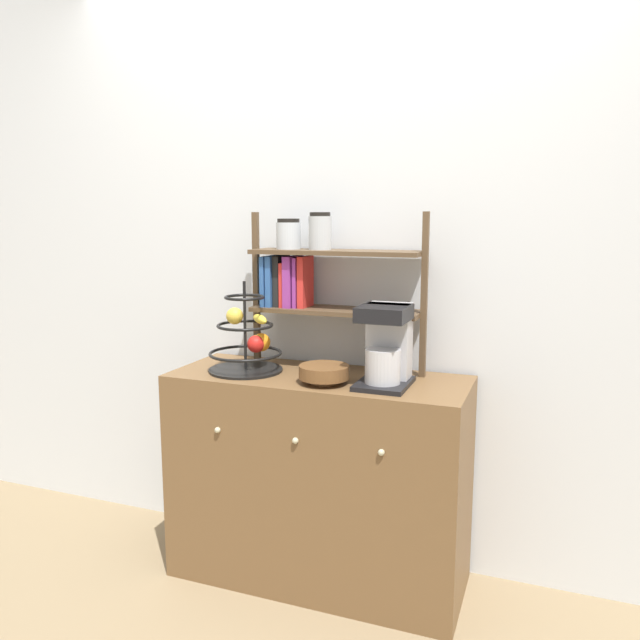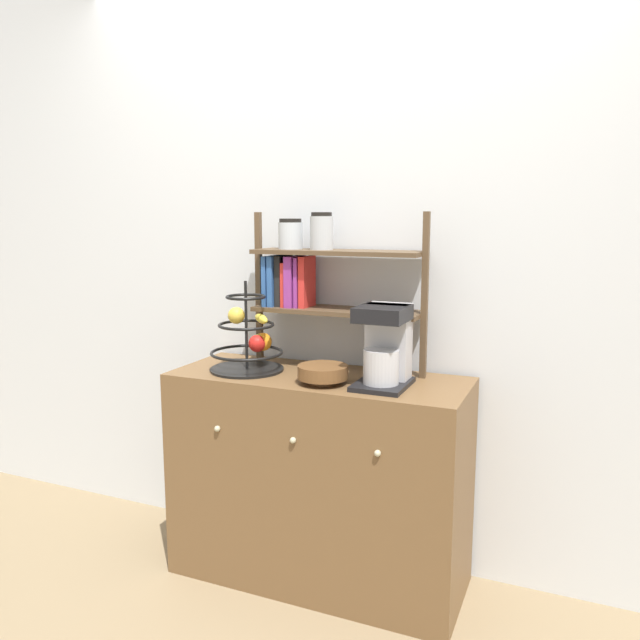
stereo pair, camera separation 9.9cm
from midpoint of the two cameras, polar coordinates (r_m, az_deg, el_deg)
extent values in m
plane|color=#847051|center=(2.65, -1.15, -24.67)|extent=(12.00, 12.00, 0.00)
cube|color=silver|center=(2.67, 3.23, 5.36)|extent=(7.00, 0.05, 2.60)
cube|color=brown|center=(2.63, 0.94, -14.26)|extent=(1.19, 0.46, 0.86)
sphere|color=#B2AD8C|center=(2.49, -8.24, -9.82)|extent=(0.02, 0.02, 0.02)
sphere|color=#B2AD8C|center=(2.34, -1.26, -10.95)|extent=(0.02, 0.02, 0.02)
sphere|color=#B2AD8C|center=(2.23, 6.57, -12.02)|extent=(0.02, 0.02, 0.02)
cube|color=black|center=(2.35, 6.94, -5.86)|extent=(0.19, 0.25, 0.02)
cube|color=#B7B7BC|center=(2.38, 7.48, -1.91)|extent=(0.16, 0.10, 0.29)
cylinder|color=#B7B7BC|center=(2.31, 6.82, -4.24)|extent=(0.13, 0.13, 0.13)
cube|color=black|center=(2.28, 6.99, 0.58)|extent=(0.18, 0.20, 0.05)
cylinder|color=black|center=(2.59, -5.60, -4.50)|extent=(0.30, 0.30, 0.01)
cylinder|color=black|center=(2.55, -5.67, -0.45)|extent=(0.01, 0.01, 0.36)
torus|color=black|center=(2.58, -5.63, -2.98)|extent=(0.30, 0.30, 0.01)
torus|color=black|center=(2.55, -5.67, -0.45)|extent=(0.23, 0.23, 0.01)
torus|color=black|center=(2.54, -5.71, 2.12)|extent=(0.16, 0.16, 0.01)
sphere|color=red|center=(2.58, -4.68, -2.15)|extent=(0.07, 0.07, 0.07)
sphere|color=#6BAD33|center=(2.58, -4.62, -2.12)|extent=(0.07, 0.07, 0.07)
sphere|color=orange|center=(2.60, -4.18, -2.01)|extent=(0.08, 0.08, 0.08)
ellipsoid|color=yellow|center=(2.57, -4.30, 0.12)|extent=(0.13, 0.13, 0.04)
sphere|color=gold|center=(2.58, -6.58, 0.41)|extent=(0.07, 0.07, 0.07)
cylinder|color=brown|center=(2.38, 1.45, -5.58)|extent=(0.11, 0.11, 0.02)
cylinder|color=brown|center=(2.37, 1.45, -4.76)|extent=(0.19, 0.19, 0.05)
cube|color=brown|center=(2.69, -4.55, 2.92)|extent=(0.02, 0.02, 0.65)
cube|color=brown|center=(2.44, 10.69, 2.14)|extent=(0.02, 0.02, 0.65)
cube|color=brown|center=(2.56, 2.69, 0.85)|extent=(0.70, 0.20, 0.02)
cube|color=brown|center=(2.53, 2.73, 6.20)|extent=(0.70, 0.20, 0.02)
cube|color=#2D599E|center=(2.66, -3.35, 3.64)|extent=(0.02, 0.16, 0.21)
cube|color=#2D599E|center=(2.65, -2.83, 3.64)|extent=(0.02, 0.16, 0.21)
cube|color=black|center=(2.64, -2.28, 3.61)|extent=(0.03, 0.13, 0.21)
cube|color=red|center=(2.63, -1.77, 3.30)|extent=(0.02, 0.14, 0.18)
cube|color=#8C338C|center=(2.62, -1.22, 3.57)|extent=(0.03, 0.15, 0.21)
cube|color=#8C338C|center=(2.60, -0.62, 3.49)|extent=(0.02, 0.13, 0.21)
cube|color=red|center=(2.59, -0.10, 3.52)|extent=(0.03, 0.12, 0.21)
cylinder|color=silver|center=(2.61, -1.63, 7.70)|extent=(0.10, 0.10, 0.11)
cylinder|color=black|center=(2.61, -1.64, 9.08)|extent=(0.09, 0.09, 0.02)
cylinder|color=#ADB2B7|center=(2.56, 1.25, 7.95)|extent=(0.09, 0.09, 0.13)
cylinder|color=black|center=(2.56, 1.26, 9.64)|extent=(0.08, 0.08, 0.02)
camera|label=1|loc=(0.05, -88.84, 0.19)|focal=35.00mm
camera|label=2|loc=(0.05, 91.16, -0.19)|focal=35.00mm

